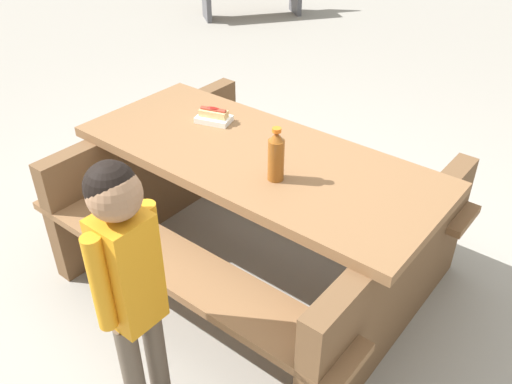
% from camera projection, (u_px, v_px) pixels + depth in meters
% --- Properties ---
extents(ground_plane, '(30.00, 30.00, 0.00)m').
position_uv_depth(ground_plane, '(256.00, 271.00, 2.95)').
color(ground_plane, gray).
rests_on(ground_plane, ground).
extents(picnic_table, '(2.06, 1.76, 0.75)m').
position_uv_depth(picnic_table, '(256.00, 205.00, 2.71)').
color(picnic_table, brown).
rests_on(picnic_table, ground).
extents(soda_bottle, '(0.07, 0.07, 0.25)m').
position_uv_depth(soda_bottle, '(276.00, 156.00, 2.28)').
color(soda_bottle, brown).
rests_on(soda_bottle, picnic_table).
extents(hotdog_tray, '(0.21, 0.18, 0.08)m').
position_uv_depth(hotdog_tray, '(214.00, 116.00, 2.79)').
color(hotdog_tray, white).
rests_on(hotdog_tray, picnic_table).
extents(child_in_coat, '(0.20, 0.29, 1.19)m').
position_uv_depth(child_in_coat, '(128.00, 271.00, 1.83)').
color(child_in_coat, brown).
rests_on(child_in_coat, ground).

